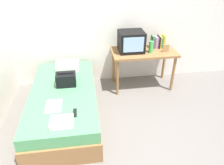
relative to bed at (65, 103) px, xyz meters
The scene contains 14 objects.
ground_plane 1.34m from the bed, 42.43° to the right, with size 8.00×8.00×0.00m, color slate.
wall_back 1.82m from the bed, 48.57° to the left, with size 5.20×0.10×2.60m, color silver.
bed is the anchor object (origin of this frame).
desk 1.65m from the bed, 25.83° to the left, with size 1.16×0.60×0.74m.
tv 1.56m from the bed, 31.30° to the left, with size 0.44×0.39×0.36m.
water_bottle 1.76m from the bed, 21.67° to the left, with size 0.08×0.08×0.21m, color green.
book_row 2.01m from the bed, 25.63° to the left, with size 0.24×0.17×0.23m.
picture_frame 1.99m from the bed, 18.29° to the left, with size 0.11×0.02×0.14m, color #9E754C.
pillow 0.78m from the bed, 86.13° to the left, with size 0.40×0.34×0.10m, color silver.
handbag 0.37m from the bed, 69.47° to the left, with size 0.30×0.20×0.23m.
magazine 0.47m from the bed, 104.46° to the right, with size 0.21×0.29×0.01m, color white.
remote_dark 0.66m from the bed, 71.94° to the right, with size 0.04×0.16×0.02m, color black.
remote_silver 0.32m from the bed, 122.57° to the left, with size 0.04×0.14×0.02m, color #B7B7BC.
folded_towel 0.80m from the bed, 87.60° to the right, with size 0.28×0.22×0.06m, color white.
Camera 1 is at (-0.61, -1.83, 2.22)m, focal length 33.52 mm.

